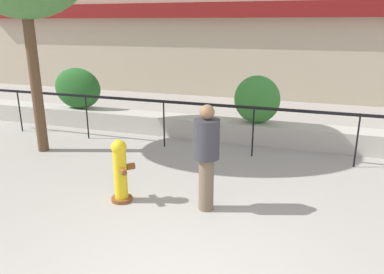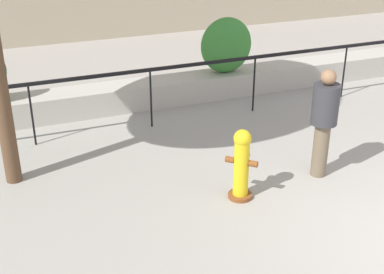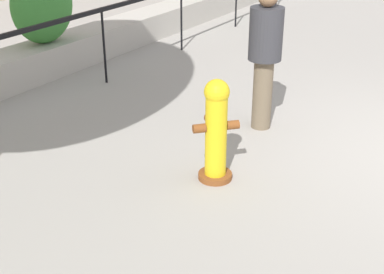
{
  "view_description": "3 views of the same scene",
  "coord_description": "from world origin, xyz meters",
  "views": [
    {
      "loc": [
        1.24,
        -3.11,
        2.9
      ],
      "look_at": [
        -1.03,
        3.71,
        0.7
      ],
      "focal_mm": 35.0,
      "sensor_mm": 36.0,
      "label": 1
    },
    {
      "loc": [
        -4.84,
        -3.99,
        4.12
      ],
      "look_at": [
        -2.02,
        3.14,
        0.52
      ],
      "focal_mm": 50.0,
      "sensor_mm": 36.0,
      "label": 2
    },
    {
      "loc": [
        -5.96,
        -0.37,
        2.75
      ],
      "look_at": [
        -1.74,
        2.26,
        0.42
      ],
      "focal_mm": 50.0,
      "sensor_mm": 36.0,
      "label": 3
    }
  ],
  "objects": [
    {
      "name": "planter_wall_low",
      "position": [
        0.0,
        6.0,
        0.25
      ],
      "size": [
        18.0,
        0.7,
        0.5
      ],
      "primitive_type": "cube",
      "color": "#B7B2A8",
      "rests_on": "ground"
    },
    {
      "name": "fence_railing_segment",
      "position": [
        -0.0,
        4.9,
        1.02
      ],
      "size": [
        15.0,
        0.05,
        1.15
      ],
      "color": "black",
      "rests_on": "ground"
    },
    {
      "name": "hedge_bush_1",
      "position": [
        -0.11,
        6.0,
        1.09
      ],
      "size": [
        1.13,
        0.66,
        1.18
      ],
      "primitive_type": "ellipsoid",
      "color": "#387F33",
      "rests_on": "planter_wall_low"
    },
    {
      "name": "fire_hydrant",
      "position": [
        -1.72,
        1.99,
        0.55
      ],
      "size": [
        0.5,
        0.5,
        1.08
      ],
      "color": "brown",
      "rests_on": "ground"
    },
    {
      "name": "pedestrian",
      "position": [
        -0.28,
        2.15,
        0.99
      ],
      "size": [
        0.51,
        0.51,
        1.73
      ],
      "color": "brown",
      "rests_on": "ground"
    }
  ]
}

